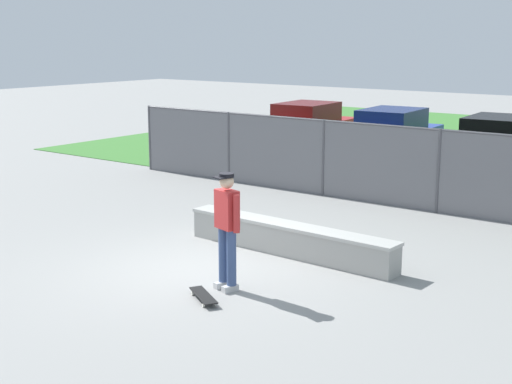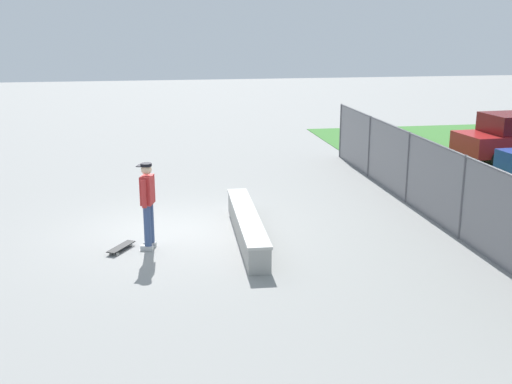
# 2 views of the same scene
# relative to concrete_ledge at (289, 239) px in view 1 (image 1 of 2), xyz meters

# --- Properties ---
(ground_plane) EXTENTS (80.00, 80.00, 0.00)m
(ground_plane) POSITION_rel_concrete_ledge_xyz_m (-0.67, -1.61, -0.28)
(ground_plane) COLOR gray
(concrete_ledge) EXTENTS (4.36, 0.65, 0.56)m
(concrete_ledge) POSITION_rel_concrete_ledge_xyz_m (0.00, 0.00, 0.00)
(concrete_ledge) COLOR #999993
(concrete_ledge) RESTS_ON ground
(skateboarder) EXTENTS (0.58, 0.37, 1.84)m
(skateboarder) POSITION_rel_concrete_ledge_xyz_m (0.30, -2.12, 0.75)
(skateboarder) COLOR beige
(skateboarder) RESTS_ON ground
(skateboard) EXTENTS (0.79, 0.58, 0.09)m
(skateboard) POSITION_rel_concrete_ledge_xyz_m (0.32, -2.72, -0.21)
(skateboard) COLOR black
(skateboard) RESTS_ON ground
(chainlink_fence) EXTENTS (14.98, 0.07, 1.88)m
(chainlink_fence) POSITION_rel_concrete_ledge_xyz_m (-0.67, 4.62, 0.74)
(chainlink_fence) COLOR #4C4C51
(chainlink_fence) RESTS_ON ground
(car_red) EXTENTS (2.24, 4.32, 1.66)m
(car_red) POSITION_rel_concrete_ledge_xyz_m (-6.33, 10.35, 0.55)
(car_red) COLOR #B21E1E
(car_red) RESTS_ON ground
(car_blue) EXTENTS (2.24, 4.32, 1.66)m
(car_blue) POSITION_rel_concrete_ledge_xyz_m (-3.05, 10.13, 0.55)
(car_blue) COLOR #233D9E
(car_blue) RESTS_ON ground
(car_black) EXTENTS (2.24, 4.32, 1.66)m
(car_black) POSITION_rel_concrete_ledge_xyz_m (0.31, 9.99, 0.55)
(car_black) COLOR black
(car_black) RESTS_ON ground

